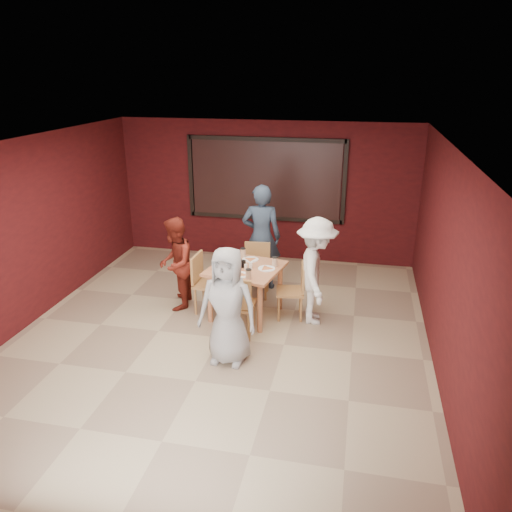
% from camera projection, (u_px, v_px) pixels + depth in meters
% --- Properties ---
extents(floor, '(7.00, 7.00, 0.00)m').
position_uv_depth(floor, '(220.00, 338.00, 7.36)').
color(floor, tan).
rests_on(floor, ground).
extents(window_blinds, '(3.00, 0.02, 1.50)m').
position_uv_depth(window_blinds, '(265.00, 180.00, 9.93)').
color(window_blinds, black).
extents(dining_table, '(1.23, 1.23, 0.98)m').
position_uv_depth(dining_table, '(246.00, 274.00, 7.78)').
color(dining_table, '#DD8B5B').
rests_on(dining_table, floor).
extents(chair_front, '(0.48, 0.48, 0.97)m').
position_uv_depth(chair_front, '(237.00, 303.00, 7.20)').
color(chair_front, '#A86B41').
rests_on(chair_front, floor).
extents(chair_back, '(0.49, 0.49, 0.92)m').
position_uv_depth(chair_back, '(257.00, 266.00, 8.63)').
color(chair_back, '#A86B41').
rests_on(chair_back, floor).
extents(chair_left, '(0.49, 0.49, 0.96)m').
position_uv_depth(chair_left, '(205.00, 280.00, 8.01)').
color(chair_left, '#A86B41').
rests_on(chair_left, floor).
extents(chair_right, '(0.49, 0.49, 0.89)m').
position_uv_depth(chair_right, '(295.00, 288.00, 7.81)').
color(chair_right, '#A86B41').
rests_on(chair_right, floor).
extents(diner_front, '(0.82, 0.56, 1.62)m').
position_uv_depth(diner_front, '(228.00, 306.00, 6.52)').
color(diner_front, '#A8A8A8').
rests_on(diner_front, floor).
extents(diner_back, '(0.73, 0.51, 1.89)m').
position_uv_depth(diner_back, '(261.00, 237.00, 8.77)').
color(diner_back, '#2F3F54').
rests_on(diner_back, floor).
extents(diner_left, '(0.69, 0.82, 1.53)m').
position_uv_depth(diner_left, '(175.00, 264.00, 8.07)').
color(diner_left, maroon).
rests_on(diner_left, floor).
extents(diner_right, '(0.76, 1.15, 1.67)m').
position_uv_depth(diner_right, '(316.00, 271.00, 7.57)').
color(diner_right, white).
rests_on(diner_right, floor).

